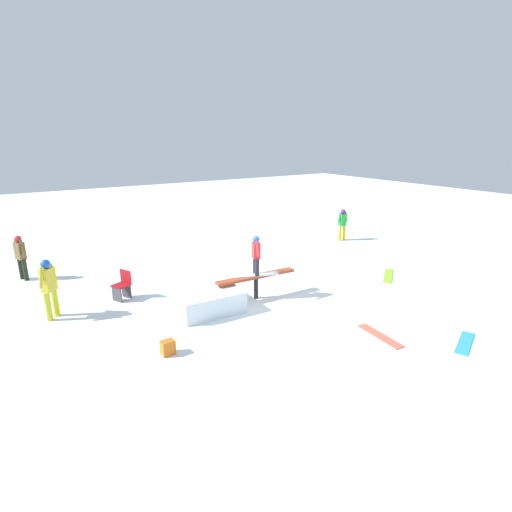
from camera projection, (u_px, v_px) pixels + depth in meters
ground_plane at (256, 298)px, 12.18m from camera, size 60.00×60.00×0.00m
rail_feature at (256, 278)px, 11.99m from camera, size 2.62×0.39×0.74m
snow_kicker_ramp at (207, 300)px, 11.30m from camera, size 1.86×1.57×0.60m
main_rider_on_rail at (256, 256)px, 11.79m from camera, size 1.36×0.72×1.22m
bystander_yellow at (49, 286)px, 10.58m from camera, size 0.54×0.57×1.67m
bystander_green at (342, 223)px, 18.66m from camera, size 0.62×0.21×1.48m
bystander_brown at (21, 255)px, 13.49m from camera, size 0.35×0.65×1.56m
loose_snowboard_cyan at (465, 343)px, 9.53m from camera, size 1.27×0.75×0.02m
loose_snowboard_lime at (388, 276)px, 14.08m from camera, size 1.39×1.15×0.02m
loose_snowboard_coral at (380, 336)px, 9.87m from camera, size 0.41×1.37×0.02m
folding_chair at (123, 286)px, 12.00m from camera, size 0.59×0.59×0.88m
backpack_on_snow at (168, 348)px, 9.01m from camera, size 0.32×0.24×0.34m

